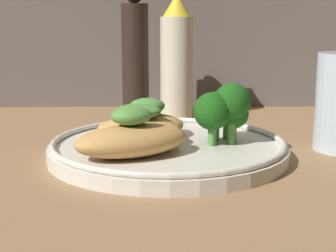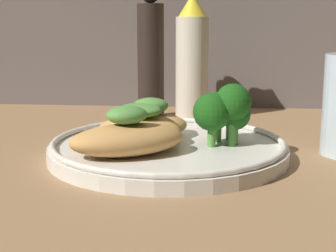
{
  "view_description": "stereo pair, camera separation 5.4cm",
  "coord_description": "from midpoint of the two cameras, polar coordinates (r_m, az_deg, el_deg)",
  "views": [
    {
      "loc": [
        -0.63,
        -52.94,
        14.56
      ],
      "look_at": [
        0.0,
        0.0,
        3.4
      ],
      "focal_mm": 55.0,
      "sensor_mm": 36.0,
      "label": 1
    },
    {
      "loc": [
        4.77,
        -52.73,
        14.56
      ],
      "look_at": [
        0.0,
        0.0,
        3.4
      ],
      "focal_mm": 55.0,
      "sensor_mm": 36.0,
      "label": 2
    }
  ],
  "objects": [
    {
      "name": "pepper_grinder",
      "position": [
        0.75,
        -5.74,
        7.48
      ],
      "size": [
        3.85,
        3.85,
        19.06
      ],
      "color": "black",
      "rests_on": "ground_plane"
    },
    {
      "name": "grilled_meat_middle",
      "position": [
        0.55,
        -6.07,
        -0.19
      ],
      "size": [
        10.19,
        7.59,
        4.26
      ],
      "color": "tan",
      "rests_on": "plate"
    },
    {
      "name": "sauce_bottle",
      "position": [
        0.75,
        -1.12,
        7.32
      ],
      "size": [
        4.73,
        4.73,
        17.95
      ],
      "color": "beige",
      "rests_on": "ground_plane"
    },
    {
      "name": "grilled_meat_back",
      "position": [
        0.58,
        -4.99,
        0.36
      ],
      "size": [
        9.09,
        7.03,
        4.45
      ],
      "color": "tan",
      "rests_on": "plate"
    },
    {
      "name": "broccoli_bunch",
      "position": [
        0.54,
        3.34,
        2.04
      ],
      "size": [
        6.04,
        6.67,
        6.56
      ],
      "color": "#569942",
      "rests_on": "plate"
    },
    {
      "name": "grilled_meat_front",
      "position": [
        0.5,
        -7.15,
        -1.37
      ],
      "size": [
        12.86,
        10.36,
        4.89
      ],
      "color": "tan",
      "rests_on": "plate"
    },
    {
      "name": "ground_plane",
      "position": [
        0.55,
        -2.82,
        -4.01
      ],
      "size": [
        180.0,
        180.0,
        1.0
      ],
      "primitive_type": "cube",
      "color": "#936D47"
    },
    {
      "name": "plate",
      "position": [
        0.55,
        -2.84,
        -2.51
      ],
      "size": [
        25.31,
        25.31,
        2.0
      ],
      "color": "silver",
      "rests_on": "ground_plane"
    }
  ]
}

